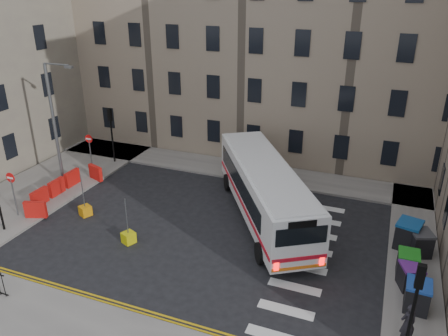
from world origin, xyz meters
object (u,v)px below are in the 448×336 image
Objects in this scene: streetlamp at (54,124)px; wheelie_bin_e at (408,234)px; wheelie_bin_b at (410,276)px; bollard_yellow at (85,211)px; wheelie_bin_a at (417,296)px; bollard_chevron at (129,238)px; bus at (264,189)px; wheelie_bin_d at (420,243)px; pedestrian at (408,324)px; wheelie_bin_c at (408,264)px.

streetlamp is 5.29× the size of wheelie_bin_e.
bollard_yellow is (-17.75, 0.26, -0.43)m from wheelie_bin_b.
wheelie_bin_a is (22.03, -4.48, -3.55)m from streetlamp.
wheelie_bin_e is at bearing 19.06° from bollard_chevron.
bus is 8.15× the size of wheelie_bin_d.
bollard_chevron is (3.98, -1.56, 0.00)m from bollard_yellow.
pedestrian is 2.93× the size of bollard_yellow.
wheelie_bin_a is at bearing -113.01° from wheelie_bin_d.
bus reaches higher than wheelie_bin_a.
bollard_chevron is (-14.03, 0.06, -0.49)m from wheelie_bin_a.
wheelie_bin_c is (-0.38, 2.27, -0.03)m from wheelie_bin_a.
bus reaches higher than wheelie_bin_c.
pedestrian is (-0.57, -6.49, 0.25)m from wheelie_bin_d.
streetlamp reaches higher than wheelie_bin_a.
wheelie_bin_e is 2.56× the size of bollard_chevron.
wheelie_bin_b is (7.91, -3.84, -1.15)m from bus.
pedestrian is at bearing -112.06° from wheelie_bin_b.
streetlamp is at bearing -165.10° from wheelie_bin_e.
wheelie_bin_b is 3.52m from pedestrian.
wheelie_bin_d reaches higher than wheelie_bin_b.
wheelie_bin_d is 0.72m from wheelie_bin_e.
streetlamp is 0.71× the size of bus.
wheelie_bin_e is (-0.57, 0.43, 0.09)m from wheelie_bin_d.
wheelie_bin_c is (21.65, -2.21, -3.58)m from streetlamp.
wheelie_bin_b is at bearing -123.17° from pedestrian.
wheelie_bin_c is (7.79, -2.93, -1.12)m from bus.
wheelie_bin_c is 2.00× the size of bollard_yellow.
wheelie_bin_d is (0.56, 2.07, 0.03)m from wheelie_bin_c.
wheelie_bin_d is at bearing 74.06° from wheelie_bin_c.
bus is at bearing 41.26° from bollard_chevron.
bollard_yellow is at bearing 167.88° from wheelie_bin_d.
wheelie_bin_b is at bearing -0.85° from bollard_yellow.
wheelie_bin_e reaches higher than wheelie_bin_b.
bollard_chevron is at bearing -170.98° from bus.
wheelie_bin_a is 14.04m from bollard_chevron.
wheelie_bin_c is at bearing -52.82° from bus.
wheelie_bin_a is at bearing -71.17° from wheelie_bin_e.
wheelie_bin_d is 18.40m from bollard_yellow.
streetlamp reaches higher than wheelie_bin_e.
wheelie_bin_b is 0.84× the size of wheelie_bin_e.
wheelie_bin_a reaches higher than wheelie_bin_d.
pedestrian is at bearing -12.08° from bollard_yellow.
wheelie_bin_c is at bearing -75.62° from wheelie_bin_e.
wheelie_bin_b is at bearing -58.12° from bus.
wheelie_bin_e reaches higher than bollard_yellow.
pedestrian is (-0.01, -4.42, 0.27)m from wheelie_bin_c.
wheelie_bin_a is at bearing -131.35° from pedestrian.
wheelie_bin_e is (7.78, -0.42, -1.00)m from bus.
bus reaches higher than wheelie_bin_b.
wheelie_bin_a is 0.89× the size of wheelie_bin_d.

